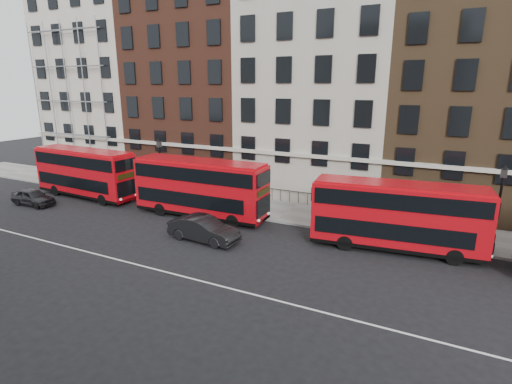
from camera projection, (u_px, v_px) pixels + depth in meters
The scene contains 13 objects.
ground at pixel (218, 265), 22.32m from camera, with size 120.00×120.00×0.00m, color black.
pavement at pixel (288, 212), 31.36m from camera, with size 80.00×5.00×0.15m, color gray.
kerb at pixel (276, 221), 29.21m from camera, with size 80.00×0.30×0.16m, color gray.
road_centre_line at pixel (197, 280), 20.60m from camera, with size 70.00×0.12×0.01m, color white.
building_terrace at pixel (319, 78), 35.18m from camera, with size 64.00×11.95×22.00m.
bus_a at pixel (85, 172), 35.03m from camera, with size 10.35×3.01×4.30m.
bus_b at pixel (200, 187), 29.79m from camera, with size 10.46×2.74×4.37m.
bus_c at pixel (397, 215), 23.74m from camera, with size 10.17×3.53×4.19m.
car_rear at pixel (33, 197), 33.11m from camera, with size 1.61×4.00×1.36m, color #242427.
car_front at pixel (204, 229), 25.57m from camera, with size 1.66×4.77×1.57m, color black.
lamp_post_left at pixel (161, 167), 33.35m from camera, with size 0.44×0.44×5.33m.
lamp_post_right at pixel (499, 205), 22.77m from camera, with size 0.44×0.44×5.33m.
iron_railings at pixel (298, 198), 33.11m from camera, with size 6.60×0.06×1.00m, color black, non-canonical shape.
Camera 1 is at (11.07, -17.34, 9.82)m, focal length 28.00 mm.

